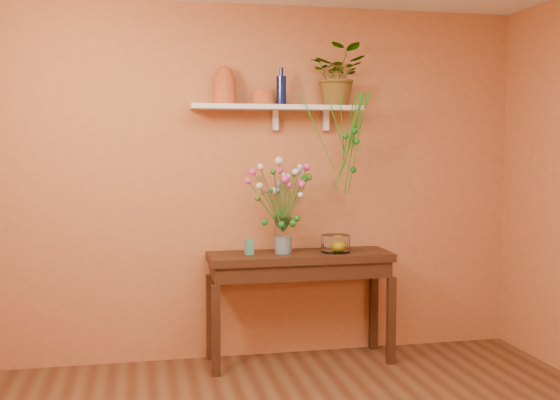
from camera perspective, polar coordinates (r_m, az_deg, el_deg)
The scene contains 13 objects.
room at distance 3.22m, azimuth 5.65°, elevation -0.37°, with size 4.04×4.04×2.70m.
sideboard at distance 5.04m, azimuth 1.71°, elevation -5.89°, with size 1.37×0.44×0.83m.
wall_shelf at distance 5.05m, azimuth -0.08°, elevation 7.85°, with size 1.30×0.24×0.19m.
terracotta_jug at distance 5.01m, azimuth -4.76°, elevation 9.65°, with size 0.21×0.21×0.28m.
terracotta_pot at distance 5.03m, azimuth -1.48°, elevation 8.73°, with size 0.18×0.18×0.11m, color #C15E27.
blue_bottle at distance 5.04m, azimuth 0.10°, elevation 9.39°, with size 0.10×0.10×0.28m.
spider_plant at distance 5.18m, azimuth 5.02°, elevation 10.53°, with size 0.41×0.36×0.46m, color #196919.
plant_fronds at distance 5.03m, azimuth 6.04°, elevation 5.22°, with size 0.53×0.29×0.75m.
glass_vase at distance 4.97m, azimuth 0.27°, elevation -3.27°, with size 0.13×0.13×0.27m.
bouquet at distance 4.93m, azimuth 0.27°, elevation 1.03°, with size 0.52×0.50×0.56m.
glass_bowl at distance 5.06m, azimuth 4.76°, elevation -3.78°, with size 0.22×0.22×0.13m.
lemon at distance 5.07m, azimuth 4.93°, elevation -3.93°, with size 0.08×0.08×0.08m, color yellow.
carton at distance 4.93m, azimuth -2.64°, elevation -4.01°, with size 0.06×0.04×0.12m, color teal.
Camera 1 is at (-0.96, -3.06, 1.63)m, focal length 42.85 mm.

